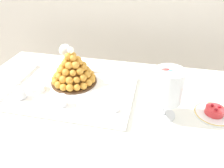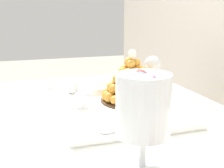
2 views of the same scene
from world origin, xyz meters
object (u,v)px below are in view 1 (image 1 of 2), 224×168
object	(u,v)px
dessert_cup_centre	(114,105)
wine_glass	(65,51)
creme_brulee_ramekin	(37,88)
fruit_tart_plate	(214,112)
dessert_cup_left	(20,93)
dessert_cup_mid_left	(61,101)
croquembouche	(73,70)
macaron_goblet	(168,87)
serving_tray	(72,92)

from	to	relation	value
dessert_cup_centre	wine_glass	bearing A→B (deg)	138.27
creme_brulee_ramekin	fruit_tart_plate	bearing A→B (deg)	0.05
wine_glass	dessert_cup_centre	bearing A→B (deg)	-41.73
dessert_cup_left	dessert_cup_mid_left	size ratio (longest dim) A/B	1.02
dessert_cup_left	croquembouche	bearing A→B (deg)	43.16
macaron_goblet	wine_glass	size ratio (longest dim) A/B	1.42
dessert_cup_centre	creme_brulee_ramekin	xyz separation A→B (m)	(-0.42, 0.07, -0.01)
creme_brulee_ramekin	wine_glass	xyz separation A→B (m)	(0.06, 0.25, 0.10)
serving_tray	creme_brulee_ramekin	xyz separation A→B (m)	(-0.18, -0.02, 0.02)
fruit_tart_plate	serving_tray	bearing A→B (deg)	178.27
dessert_cup_mid_left	dessert_cup_centre	xyz separation A→B (m)	(0.25, 0.02, -0.00)
dessert_cup_mid_left	macaron_goblet	size ratio (longest dim) A/B	0.22
croquembouche	fruit_tart_plate	bearing A→B (deg)	-9.29
serving_tray	dessert_cup_left	xyz separation A→B (m)	(-0.23, -0.10, 0.03)
croquembouche	wine_glass	distance (m)	0.17
dessert_cup_left	creme_brulee_ramekin	distance (m)	0.09
croquembouche	fruit_tart_plate	world-z (taller)	croquembouche
wine_glass	dessert_cup_mid_left	bearing A→B (deg)	-71.97
creme_brulee_ramekin	macaron_goblet	world-z (taller)	macaron_goblet
dessert_cup_left	fruit_tart_plate	xyz separation A→B (m)	(0.91, 0.08, -0.02)
dessert_cup_centre	serving_tray	bearing A→B (deg)	159.24
dessert_cup_left	creme_brulee_ramekin	xyz separation A→B (m)	(0.05, 0.08, -0.01)
fruit_tart_plate	wine_glass	bearing A→B (deg)	162.82
croquembouche	dessert_cup_mid_left	world-z (taller)	croquembouche
fruit_tart_plate	dessert_cup_centre	bearing A→B (deg)	-171.05
croquembouche	macaron_goblet	xyz separation A→B (m)	(0.49, -0.17, 0.07)
serving_tray	dessert_cup_centre	world-z (taller)	dessert_cup_centre
wine_glass	macaron_goblet	bearing A→B (deg)	-27.27
serving_tray	wine_glass	xyz separation A→B (m)	(-0.12, 0.23, 0.12)
croquembouche	dessert_cup_centre	world-z (taller)	croquembouche
dessert_cup_mid_left	creme_brulee_ramekin	bearing A→B (deg)	152.42
serving_tray	dessert_cup_centre	xyz separation A→B (m)	(0.24, -0.09, 0.03)
serving_tray	fruit_tart_plate	world-z (taller)	fruit_tart_plate
croquembouche	dessert_cup_mid_left	bearing A→B (deg)	-85.20
dessert_cup_mid_left	fruit_tart_plate	distance (m)	0.70
dessert_cup_left	wine_glass	xyz separation A→B (m)	(0.11, 0.32, 0.10)
dessert_cup_left	dessert_cup_centre	world-z (taller)	same
creme_brulee_ramekin	macaron_goblet	xyz separation A→B (m)	(0.65, -0.05, 0.13)
dessert_cup_left	macaron_goblet	distance (m)	0.70
serving_tray	dessert_cup_left	size ratio (longest dim) A/B	11.92
creme_brulee_ramekin	fruit_tart_plate	world-z (taller)	fruit_tart_plate
croquembouche	wine_glass	xyz separation A→B (m)	(-0.09, 0.13, 0.04)
fruit_tart_plate	wine_glass	distance (m)	0.85
dessert_cup_centre	creme_brulee_ramekin	size ratio (longest dim) A/B	0.63
fruit_tart_plate	macaron_goblet	bearing A→B (deg)	-166.76
dessert_cup_centre	fruit_tart_plate	xyz separation A→B (m)	(0.45, 0.07, -0.02)
croquembouche	dessert_cup_centre	size ratio (longest dim) A/B	4.58
croquembouche	creme_brulee_ramekin	size ratio (longest dim) A/B	2.89
fruit_tart_plate	creme_brulee_ramekin	bearing A→B (deg)	-179.95
creme_brulee_ramekin	wine_glass	bearing A→B (deg)	75.40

